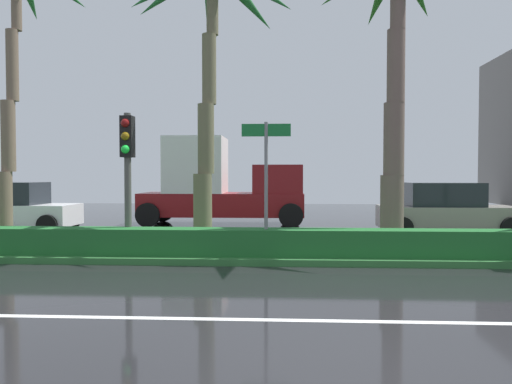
{
  "coord_description": "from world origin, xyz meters",
  "views": [
    {
      "loc": [
        -0.65,
        -4.81,
        1.96
      ],
      "look_at": [
        -1.55,
        11.5,
        1.42
      ],
      "focal_mm": 35.66,
      "sensor_mm": 36.0,
      "label": 1
    }
  ],
  "objects_px": {
    "palm_tree_centre_left": "(211,6)",
    "box_truck_lead": "(221,186)",
    "street_name_sign": "(266,170)",
    "traffic_signal_median_left": "(127,157)",
    "car_in_traffic_second": "(446,210)",
    "palm_tree_centre": "(398,8)",
    "car_in_traffic_leading": "(11,208)"
  },
  "relations": [
    {
      "from": "palm_tree_centre_left",
      "to": "palm_tree_centre",
      "type": "height_order",
      "value": "palm_tree_centre_left"
    },
    {
      "from": "box_truck_lead",
      "to": "car_in_traffic_second",
      "type": "bearing_deg",
      "value": -22.86
    },
    {
      "from": "street_name_sign",
      "to": "car_in_traffic_second",
      "type": "distance_m",
      "value": 7.93
    },
    {
      "from": "car_in_traffic_leading",
      "to": "street_name_sign",
      "type": "bearing_deg",
      "value": -31.88
    },
    {
      "from": "traffic_signal_median_left",
      "to": "car_in_traffic_second",
      "type": "relative_size",
      "value": 0.76
    },
    {
      "from": "palm_tree_centre_left",
      "to": "box_truck_lead",
      "type": "xyz_separation_m",
      "value": [
        -0.58,
        6.54,
        -4.91
      ]
    },
    {
      "from": "traffic_signal_median_left",
      "to": "box_truck_lead",
      "type": "bearing_deg",
      "value": 82.31
    },
    {
      "from": "palm_tree_centre",
      "to": "street_name_sign",
      "type": "relative_size",
      "value": 2.6
    },
    {
      "from": "palm_tree_centre_left",
      "to": "palm_tree_centre",
      "type": "distance_m",
      "value": 4.8
    },
    {
      "from": "street_name_sign",
      "to": "traffic_signal_median_left",
      "type": "bearing_deg",
      "value": 174.8
    },
    {
      "from": "car_in_traffic_leading",
      "to": "box_truck_lead",
      "type": "relative_size",
      "value": 0.67
    },
    {
      "from": "palm_tree_centre",
      "to": "street_name_sign",
      "type": "height_order",
      "value": "palm_tree_centre"
    },
    {
      "from": "palm_tree_centre_left",
      "to": "traffic_signal_median_left",
      "type": "bearing_deg",
      "value": -132.67
    },
    {
      "from": "palm_tree_centre_left",
      "to": "car_in_traffic_second",
      "type": "xyz_separation_m",
      "value": [
        7.19,
        3.26,
        -5.63
      ]
    },
    {
      "from": "palm_tree_centre",
      "to": "street_name_sign",
      "type": "bearing_deg",
      "value": -153.86
    },
    {
      "from": "car_in_traffic_leading",
      "to": "box_truck_lead",
      "type": "height_order",
      "value": "box_truck_lead"
    },
    {
      "from": "palm_tree_centre",
      "to": "car_in_traffic_second",
      "type": "relative_size",
      "value": 1.82
    },
    {
      "from": "palm_tree_centre_left",
      "to": "palm_tree_centre",
      "type": "relative_size",
      "value": 1.02
    },
    {
      "from": "palm_tree_centre_left",
      "to": "car_in_traffic_leading",
      "type": "height_order",
      "value": "palm_tree_centre_left"
    },
    {
      "from": "car_in_traffic_leading",
      "to": "box_truck_lead",
      "type": "distance_m",
      "value": 7.57
    },
    {
      "from": "box_truck_lead",
      "to": "palm_tree_centre",
      "type": "bearing_deg",
      "value": -53.1
    },
    {
      "from": "traffic_signal_median_left",
      "to": "car_in_traffic_leading",
      "type": "xyz_separation_m",
      "value": [
        -5.74,
        5.29,
        -1.57
      ]
    },
    {
      "from": "palm_tree_centre",
      "to": "car_in_traffic_leading",
      "type": "relative_size",
      "value": 1.82
    },
    {
      "from": "palm_tree_centre_left",
      "to": "street_name_sign",
      "type": "height_order",
      "value": "palm_tree_centre_left"
    },
    {
      "from": "traffic_signal_median_left",
      "to": "car_in_traffic_leading",
      "type": "relative_size",
      "value": 0.76
    },
    {
      "from": "car_in_traffic_leading",
      "to": "traffic_signal_median_left",
      "type": "bearing_deg",
      "value": -42.7
    },
    {
      "from": "box_truck_lead",
      "to": "palm_tree_centre_left",
      "type": "bearing_deg",
      "value": -84.94
    },
    {
      "from": "car_in_traffic_second",
      "to": "palm_tree_centre_left",
      "type": "bearing_deg",
      "value": -155.62
    },
    {
      "from": "palm_tree_centre_left",
      "to": "car_in_traffic_second",
      "type": "relative_size",
      "value": 1.85
    },
    {
      "from": "palm_tree_centre_left",
      "to": "street_name_sign",
      "type": "distance_m",
      "value": 5.12
    },
    {
      "from": "palm_tree_centre",
      "to": "car_in_traffic_second",
      "type": "bearing_deg",
      "value": 57.58
    },
    {
      "from": "palm_tree_centre_left",
      "to": "car_in_traffic_second",
      "type": "distance_m",
      "value": 9.7
    }
  ]
}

